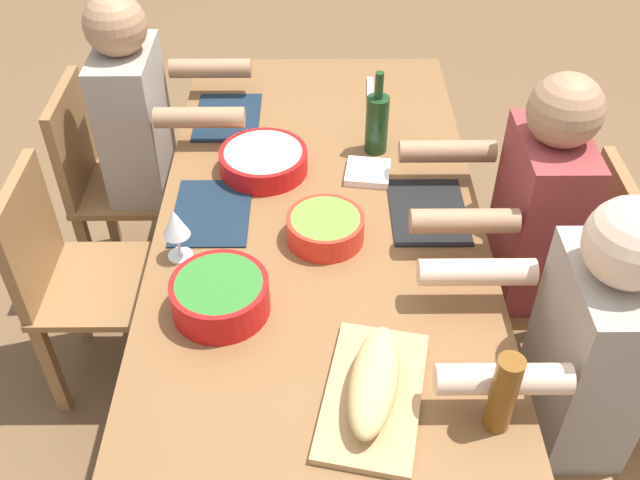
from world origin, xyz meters
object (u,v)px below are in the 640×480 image
at_px(serving_bowl_greens, 220,294).
at_px(napkin_stack, 368,172).
at_px(cutting_board, 373,395).
at_px(beer_bottle, 503,394).
at_px(diner_near_center, 523,222).
at_px(bread_loaf, 374,380).
at_px(chair_far_right, 108,176).
at_px(dining_table, 320,232).
at_px(chair_far_center, 72,275).
at_px(wine_bottle, 377,122).
at_px(serving_bowl_pasta, 263,160).
at_px(chair_near_center, 567,272).
at_px(serving_bowl_salad, 325,227).
at_px(diner_near_left, 570,361).
at_px(diner_far_right, 147,128).
at_px(chair_near_left, 619,411).
at_px(wine_glass, 175,225).

distance_m(serving_bowl_greens, napkin_stack, 0.72).
xyz_separation_m(cutting_board, beer_bottle, (-0.07, -0.27, 0.10)).
xyz_separation_m(diner_near_center, cutting_board, (-0.68, 0.51, 0.05)).
bearing_deg(bread_loaf, chair_far_right, 37.09).
bearing_deg(dining_table, diner_near_center, -90.00).
bearing_deg(chair_far_center, beer_bottle, -122.21).
relative_size(chair_far_right, napkin_stack, 6.07).
bearing_deg(wine_bottle, serving_bowl_pasta, 107.27).
relative_size(chair_near_center, serving_bowl_salad, 3.77).
relative_size(diner_near_left, chair_far_right, 1.41).
distance_m(serving_bowl_greens, wine_bottle, 0.86).
distance_m(diner_near_left, diner_far_right, 1.66).
distance_m(chair_far_right, chair_near_center, 1.71).
relative_size(diner_far_right, diner_near_center, 1.00).
height_order(chair_far_center, chair_near_center, same).
relative_size(chair_near_left, serving_bowl_greens, 3.32).
distance_m(diner_near_left, napkin_stack, 0.87).
relative_size(serving_bowl_pasta, cutting_board, 0.71).
height_order(serving_bowl_pasta, napkin_stack, serving_bowl_pasta).
xyz_separation_m(dining_table, diner_near_center, (0.00, -0.63, 0.03)).
relative_size(chair_far_right, serving_bowl_salad, 3.77).
distance_m(serving_bowl_greens, serving_bowl_salad, 0.39).
relative_size(serving_bowl_salad, wine_glass, 1.36).
height_order(chair_near_left, wine_glass, wine_glass).
relative_size(chair_near_center, serving_bowl_pasta, 2.98).
xyz_separation_m(chair_near_left, serving_bowl_greens, (0.14, 1.07, 0.31)).
bearing_deg(diner_near_center, beer_bottle, 162.65).
distance_m(chair_near_left, chair_near_center, 0.54).
distance_m(chair_far_right, diner_near_center, 1.55).
bearing_deg(diner_far_right, wine_bottle, -104.29).
bearing_deg(chair_near_center, napkin_stack, 73.84).
height_order(bread_loaf, wine_glass, wine_glass).
relative_size(diner_far_right, serving_bowl_greens, 4.69).
distance_m(chair_near_left, bread_loaf, 0.78).
height_order(chair_far_right, serving_bowl_pasta, chair_far_right).
relative_size(diner_near_center, beer_bottle, 5.45).
bearing_deg(chair_far_center, dining_table, -90.00).
bearing_deg(diner_near_left, serving_bowl_salad, 55.22).
relative_size(diner_near_left, wine_glass, 7.23).
relative_size(serving_bowl_salad, serving_bowl_pasta, 0.79).
relative_size(serving_bowl_pasta, bread_loaf, 0.89).
height_order(serving_bowl_salad, bread_loaf, bread_loaf).
distance_m(dining_table, beer_bottle, 0.87).
xyz_separation_m(serving_bowl_salad, serving_bowl_pasta, (0.34, 0.20, -0.00)).
xyz_separation_m(chair_near_left, serving_bowl_pasta, (0.76, 0.99, 0.30)).
relative_size(serving_bowl_greens, wine_glass, 1.54).
xyz_separation_m(chair_near_left, diner_near_left, (0.00, 0.18, 0.21)).
bearing_deg(cutting_board, wine_bottle, -4.03).
distance_m(diner_near_left, serving_bowl_pasta, 1.12).
xyz_separation_m(chair_near_left, bread_loaf, (-0.14, 0.69, 0.32)).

